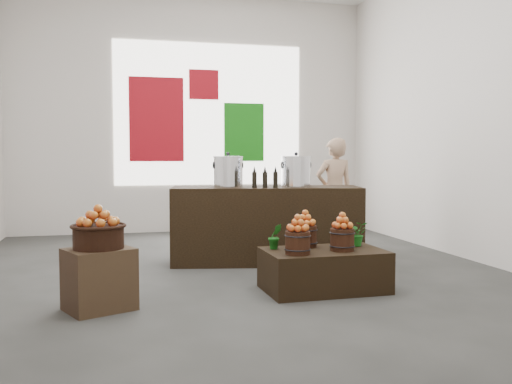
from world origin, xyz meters
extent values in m
plane|color=#3D3D3A|center=(0.00, 0.00, 0.00)|extent=(7.00, 7.00, 0.00)
cube|color=beige|center=(0.00, 3.50, 2.00)|extent=(6.00, 0.04, 4.00)
cube|color=white|center=(0.30, 3.48, 2.00)|extent=(3.20, 0.02, 2.40)
cube|color=maroon|center=(-0.60, 3.47, 1.90)|extent=(0.90, 0.04, 1.40)
cube|color=#146E11|center=(0.90, 3.47, 1.70)|extent=(0.70, 0.04, 1.00)
cube|color=maroon|center=(0.20, 3.47, 2.50)|extent=(0.50, 0.04, 0.50)
cube|color=#483721|center=(-1.44, -1.29, 0.26)|extent=(0.66, 0.61, 0.53)
cylinder|color=black|center=(-1.44, -1.29, 0.62)|extent=(0.42, 0.42, 0.19)
cube|color=black|center=(0.65, -1.09, 0.20)|extent=(1.16, 0.73, 0.40)
cylinder|color=#32190D|center=(0.33, -1.26, 0.50)|extent=(0.23, 0.23, 0.21)
cylinder|color=#32190D|center=(0.80, -1.18, 0.50)|extent=(0.23, 0.23, 0.21)
cylinder|color=#32190D|center=(0.53, -0.89, 0.50)|extent=(0.23, 0.23, 0.21)
imported|color=#135B15|center=(1.05, -0.96, 0.52)|extent=(0.27, 0.24, 0.25)
imported|color=#135B15|center=(0.21, -0.93, 0.52)|extent=(0.14, 0.12, 0.25)
cube|color=black|center=(0.48, 0.42, 0.46)|extent=(2.36, 1.16, 0.93)
cylinder|color=silver|center=(0.03, 0.52, 1.10)|extent=(0.35, 0.35, 0.35)
cylinder|color=silver|center=(0.84, 0.35, 1.10)|extent=(0.35, 0.35, 0.35)
imported|color=tan|center=(1.77, 1.44, 0.78)|extent=(0.59, 0.40, 1.55)
camera|label=1|loc=(-1.31, -6.22, 1.32)|focal=40.00mm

